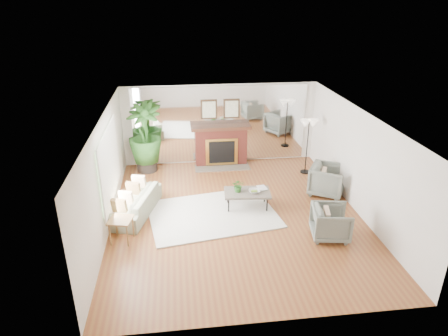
{
  "coord_description": "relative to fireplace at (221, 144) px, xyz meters",
  "views": [
    {
      "loc": [
        -1.34,
        -8.41,
        4.99
      ],
      "look_at": [
        -0.23,
        0.6,
        1.02
      ],
      "focal_mm": 32.0,
      "sensor_mm": 36.0,
      "label": 1
    }
  ],
  "objects": [
    {
      "name": "area_rug",
      "position": [
        -0.58,
        -3.15,
        -0.64
      ],
      "size": [
        3.34,
        2.63,
        0.03
      ],
      "primitive_type": "cube",
      "rotation": [
        0.0,
        0.0,
        0.16
      ],
      "color": "silver",
      "rests_on": "ground"
    },
    {
      "name": "wall_left",
      "position": [
        -2.99,
        -3.26,
        0.59
      ],
      "size": [
        0.02,
        7.0,
        2.5
      ],
      "primitive_type": "cube",
      "color": "silver",
      "rests_on": "ground"
    },
    {
      "name": "potted_ficus",
      "position": [
        -2.31,
        -0.24,
        0.46
      ],
      "size": [
        1.16,
        1.16,
        2.09
      ],
      "color": "black",
      "rests_on": "ground"
    },
    {
      "name": "tabletop_plant",
      "position": [
        0.1,
        -2.88,
        -0.03
      ],
      "size": [
        0.34,
        0.31,
        0.34
      ],
      "primitive_type": "imported",
      "rotation": [
        0.0,
        0.0,
        -0.17
      ],
      "color": "#326A27",
      "rests_on": "coffee_table"
    },
    {
      "name": "fireplace",
      "position": [
        0.0,
        0.0,
        0.0
      ],
      "size": [
        1.85,
        0.83,
        2.05
      ],
      "color": "maroon",
      "rests_on": "ground"
    },
    {
      "name": "armchair_front",
      "position": [
        1.92,
        -4.44,
        -0.29
      ],
      "size": [
        0.93,
        0.91,
        0.74
      ],
      "primitive_type": "imported",
      "rotation": [
        0.0,
        0.0,
        1.4
      ],
      "color": "slate",
      "rests_on": "ground"
    },
    {
      "name": "floor_lamp",
      "position": [
        2.46,
        -0.97,
        0.76
      ],
      "size": [
        0.54,
        0.3,
        1.66
      ],
      "color": "black",
      "rests_on": "ground"
    },
    {
      "name": "armchair_back",
      "position": [
        2.6,
        -2.41,
        -0.25
      ],
      "size": [
        1.22,
        1.21,
        0.82
      ],
      "primitive_type": "imported",
      "rotation": [
        0.0,
        0.0,
        1.03
      ],
      "color": "slate",
      "rests_on": "ground"
    },
    {
      "name": "fruit_bowl",
      "position": [
        0.49,
        -2.99,
        -0.17
      ],
      "size": [
        0.3,
        0.3,
        0.07
      ],
      "primitive_type": "imported",
      "rotation": [
        0.0,
        0.0,
        -0.07
      ],
      "color": "olive",
      "rests_on": "coffee_table"
    },
    {
      "name": "coffee_table",
      "position": [
        0.32,
        -2.92,
        -0.24
      ],
      "size": [
        1.2,
        0.76,
        0.46
      ],
      "rotation": [
        0.0,
        0.0,
        -0.09
      ],
      "color": "#5F574B",
      "rests_on": "ground"
    },
    {
      "name": "mirror_panel",
      "position": [
        0.0,
        0.21,
        0.59
      ],
      "size": [
        5.4,
        0.04,
        2.4
      ],
      "primitive_type": "cube",
      "color": "silver",
      "rests_on": "wall_back"
    },
    {
      "name": "wall_right",
      "position": [
        2.99,
        -3.26,
        0.59
      ],
      "size": [
        0.02,
        7.0,
        2.5
      ],
      "primitive_type": "cube",
      "color": "silver",
      "rests_on": "ground"
    },
    {
      "name": "window_panel",
      "position": [
        -2.96,
        -2.86,
        0.69
      ],
      "size": [
        0.04,
        2.4,
        1.5
      ],
      "primitive_type": "cube",
      "color": "#B2E09E",
      "rests_on": "wall_left"
    },
    {
      "name": "sofa",
      "position": [
        -2.45,
        -2.86,
        -0.38
      ],
      "size": [
        1.25,
        2.06,
        0.56
      ],
      "primitive_type": "imported",
      "rotation": [
        0.0,
        0.0,
        -1.85
      ],
      "color": "gray",
      "rests_on": "ground"
    },
    {
      "name": "ground",
      "position": [
        0.0,
        -3.26,
        -0.66
      ],
      "size": [
        7.0,
        7.0,
        0.0
      ],
      "primitive_type": "plane",
      "color": "brown",
      "rests_on": "ground"
    },
    {
      "name": "wall_back",
      "position": [
        0.0,
        0.23,
        0.59
      ],
      "size": [
        6.0,
        0.02,
        2.5
      ],
      "primitive_type": "cube",
      "color": "silver",
      "rests_on": "ground"
    },
    {
      "name": "side_table",
      "position": [
        -2.65,
        -4.04,
        -0.2
      ],
      "size": [
        0.58,
        0.58,
        0.55
      ],
      "rotation": [
        0.0,
        0.0,
        -0.22
      ],
      "color": "olive",
      "rests_on": "ground"
    },
    {
      "name": "book",
      "position": [
        0.62,
        -2.79,
        -0.19
      ],
      "size": [
        0.25,
        0.32,
        0.02
      ],
      "primitive_type": "imported",
      "rotation": [
        0.0,
        0.0,
        0.14
      ],
      "color": "olive",
      "rests_on": "coffee_table"
    }
  ]
}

